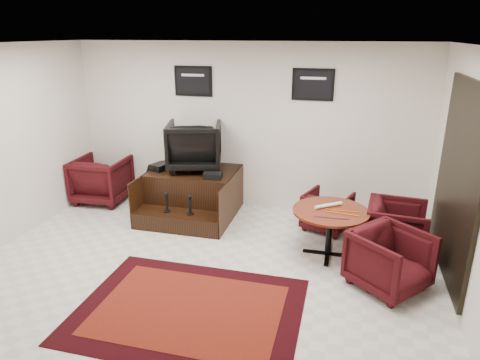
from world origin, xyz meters
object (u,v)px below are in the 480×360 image
object	(u,v)px
shine_podium	(193,194)
table_chair_back	(327,209)
shine_chair	(194,143)
table_chair_window	(397,226)
armchair_side	(102,177)
table_chair_corner	(390,258)
meeting_table	(330,216)

from	to	relation	value
shine_podium	table_chair_back	xyz separation A→B (m)	(2.24, -0.06, -0.01)
table_chair_back	shine_chair	bearing A→B (deg)	14.32
shine_chair	table_chair_back	bearing A→B (deg)	159.48
shine_chair	table_chair_window	world-z (taller)	shine_chair
shine_chair	armchair_side	size ratio (longest dim) A/B	0.98
shine_chair	table_chair_corner	size ratio (longest dim) A/B	1.10
armchair_side	meeting_table	bearing A→B (deg)	163.77
shine_chair	table_chair_corner	distance (m)	3.58
shine_podium	table_chair_back	bearing A→B (deg)	-1.64
shine_podium	table_chair_window	distance (m)	3.26
table_chair_corner	shine_podium	bearing A→B (deg)	103.78
armchair_side	table_chair_back	distance (m)	4.04
armchair_side	table_chair_back	bearing A→B (deg)	175.08
shine_chair	meeting_table	bearing A→B (deg)	140.55
armchair_side	table_chair_corner	size ratio (longest dim) A/B	1.12
shine_podium	table_chair_corner	distance (m)	3.42
armchair_side	meeting_table	world-z (taller)	armchair_side
table_chair_back	armchair_side	bearing A→B (deg)	17.11
table_chair_back	meeting_table	bearing A→B (deg)	114.81
table_chair_window	table_chair_corner	distance (m)	0.97
shine_podium	meeting_table	world-z (taller)	shine_podium
shine_podium	shine_chair	size ratio (longest dim) A/B	1.69
shine_podium	meeting_table	size ratio (longest dim) A/B	1.46
meeting_table	table_chair_window	xyz separation A→B (m)	(0.90, 0.32, -0.18)
meeting_table	table_chair_corner	distance (m)	1.00
table_chair_window	table_chair_back	bearing A→B (deg)	67.65
armchair_side	table_chair_window	size ratio (longest dim) A/B	1.13
meeting_table	table_chair_back	distance (m)	0.87
shine_chair	table_chair_window	distance (m)	3.38
shine_podium	table_chair_corner	size ratio (longest dim) A/B	1.86
shine_chair	table_chair_window	size ratio (longest dim) A/B	1.11
shine_podium	table_chair_window	size ratio (longest dim) A/B	1.86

